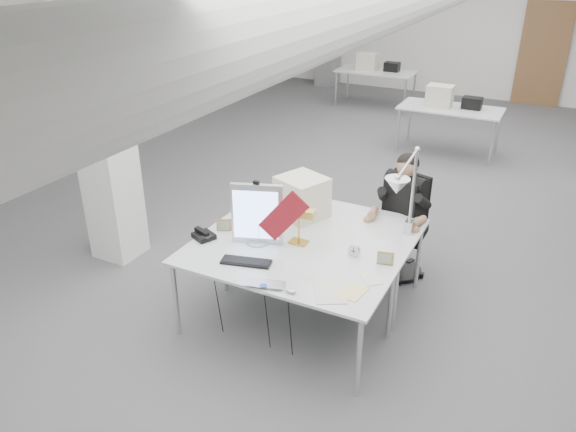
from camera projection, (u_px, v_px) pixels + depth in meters
name	position (u px, v px, depth m)	size (l,w,h in m)	color
room_shell	(392.00, 85.00, 6.33)	(10.04, 14.04, 3.24)	#4D4D4F
desk_main	(282.00, 264.00, 4.66)	(1.80, 0.90, 0.03)	silver
desk_second	(325.00, 221.00, 5.38)	(1.80, 0.90, 0.03)	silver
bg_desk_a	(451.00, 109.00, 8.99)	(1.60, 0.80, 0.03)	silver
bg_desk_b	(376.00, 71.00, 11.56)	(1.60, 0.80, 0.03)	silver
filing_cabinet	(328.00, 60.00, 13.47)	(0.45, 0.55, 1.20)	gray
office_chair	(402.00, 233.00, 5.73)	(0.46, 0.46, 0.95)	black
seated_person	(404.00, 197.00, 5.50)	(0.49, 0.61, 0.92)	black
monitor	(257.00, 214.00, 4.84)	(0.45, 0.04, 0.56)	silver
pennant	(283.00, 216.00, 4.68)	(0.48, 0.01, 0.20)	maroon
keyboard	(246.00, 262.00, 4.64)	(0.42, 0.14, 0.02)	black
laptop	(264.00, 287.00, 4.29)	(0.31, 0.20, 0.02)	#AEADB2
mouse	(291.00, 291.00, 4.24)	(0.09, 0.06, 0.03)	silver
bankers_lamp	(299.00, 227.00, 4.89)	(0.28, 0.11, 0.32)	gold
desk_phone	(204.00, 236.00, 5.02)	(0.18, 0.16, 0.05)	black
picture_frame_left	(224.00, 225.00, 5.15)	(0.14, 0.01, 0.11)	#B67C4E
picture_frame_right	(385.00, 258.00, 4.61)	(0.14, 0.01, 0.11)	#B08D4B
desk_clock	(354.00, 251.00, 4.73)	(0.10, 0.10, 0.03)	#BBBBC1
paper_stack_a	(330.00, 292.00, 4.26)	(0.23, 0.33, 0.01)	silver
paper_stack_b	(353.00, 292.00, 4.26)	(0.17, 0.23, 0.01)	#F3DF91
paper_stack_c	(371.00, 278.00, 4.43)	(0.19, 0.13, 0.01)	silver
beige_monitor	(302.00, 197.00, 5.37)	(0.42, 0.39, 0.39)	beige
architect_lamp	(405.00, 202.00, 4.75)	(0.22, 0.64, 0.82)	silver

